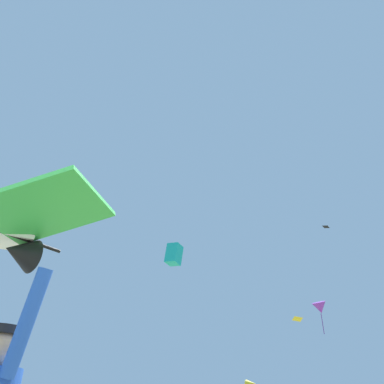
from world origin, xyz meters
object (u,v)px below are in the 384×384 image
Objects in this scene: distant_kite_yellow_high_left at (297,319)px; distant_kite_black_overhead_distant at (326,227)px; held_stunt_kite at (15,233)px; distant_kite_purple_high_right at (320,308)px; distant_kite_teal_mid_right at (174,254)px.

distant_kite_black_overhead_distant is at bearing 67.51° from distant_kite_yellow_high_left.
held_stunt_kite is 31.49m from distant_kite_black_overhead_distant.
distant_kite_purple_high_right reaches higher than distant_kite_yellow_high_left.
distant_kite_purple_high_right is at bearing 130.52° from distant_kite_black_overhead_distant.
distant_kite_yellow_high_left is at bearing 49.63° from distant_kite_teal_mid_right.
held_stunt_kite is 0.60× the size of distant_kite_purple_high_right.
distant_kite_black_overhead_distant reaches higher than distant_kite_yellow_high_left.
distant_kite_purple_high_right is (5.01, 13.11, -1.21)m from distant_kite_teal_mid_right.
held_stunt_kite is 2.65× the size of distant_kite_yellow_high_left.
distant_kite_teal_mid_right is at bearing -123.83° from distant_kite_black_overhead_distant.
distant_kite_black_overhead_distant is at bearing 98.32° from held_stunt_kite.
distant_kite_teal_mid_right is 0.52× the size of distant_kite_purple_high_right.
distant_kite_purple_high_right is at bearing 69.08° from distant_kite_teal_mid_right.
distant_kite_teal_mid_right is 2.27× the size of distant_kite_yellow_high_left.
distant_kite_black_overhead_distant is (7.13, 10.64, 4.34)m from distant_kite_teal_mid_right.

